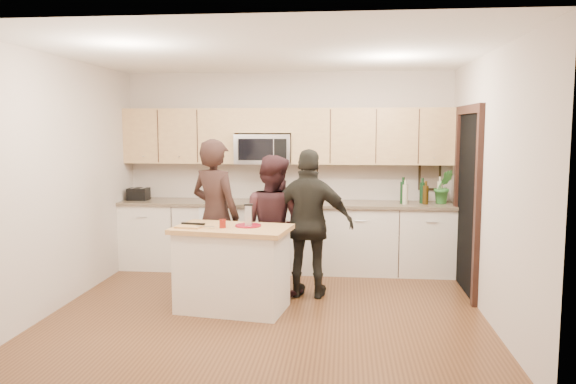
# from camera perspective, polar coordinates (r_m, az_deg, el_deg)

# --- Properties ---
(floor) EXTENTS (4.50, 4.50, 0.00)m
(floor) POSITION_cam_1_polar(r_m,az_deg,el_deg) (6.17, -1.96, -11.77)
(floor) COLOR brown
(floor) RESTS_ON ground
(room_shell) EXTENTS (4.52, 4.02, 2.71)m
(room_shell) POSITION_cam_1_polar(r_m,az_deg,el_deg) (5.86, -2.03, 4.50)
(room_shell) COLOR #BAAC9F
(room_shell) RESTS_ON ground
(back_cabinetry) EXTENTS (4.50, 0.66, 0.94)m
(back_cabinetry) POSITION_cam_1_polar(r_m,az_deg,el_deg) (7.68, -0.26, -4.47)
(back_cabinetry) COLOR silver
(back_cabinetry) RESTS_ON ground
(upper_cabinetry) EXTENTS (4.50, 0.33, 0.75)m
(upper_cabinetry) POSITION_cam_1_polar(r_m,az_deg,el_deg) (7.68, 0.10, 5.83)
(upper_cabinetry) COLOR tan
(upper_cabinetry) RESTS_ON ground
(microwave) EXTENTS (0.76, 0.41, 0.40)m
(microwave) POSITION_cam_1_polar(r_m,az_deg,el_deg) (7.69, -2.48, 4.39)
(microwave) COLOR silver
(microwave) RESTS_ON ground
(doorway) EXTENTS (0.06, 1.25, 2.20)m
(doorway) POSITION_cam_1_polar(r_m,az_deg,el_deg) (6.90, 17.76, -0.27)
(doorway) COLOR black
(doorway) RESTS_ON ground
(framed_picture) EXTENTS (0.30, 0.03, 0.38)m
(framed_picture) POSITION_cam_1_polar(r_m,az_deg,el_deg) (7.90, 14.19, 1.56)
(framed_picture) COLOR black
(framed_picture) RESTS_ON ground
(dish_towel) EXTENTS (0.34, 0.60, 0.48)m
(dish_towel) POSITION_cam_1_polar(r_m,az_deg,el_deg) (7.60, -7.56, -2.12)
(dish_towel) COLOR white
(dish_towel) RESTS_ON ground
(island) EXTENTS (1.29, 0.87, 0.90)m
(island) POSITION_cam_1_polar(r_m,az_deg,el_deg) (6.05, -5.67, -7.69)
(island) COLOR silver
(island) RESTS_ON ground
(red_plate) EXTENTS (0.28, 0.28, 0.02)m
(red_plate) POSITION_cam_1_polar(r_m,az_deg,el_deg) (5.97, -4.07, -3.42)
(red_plate) COLOR maroon
(red_plate) RESTS_ON island
(box_grater) EXTENTS (0.09, 0.06, 0.23)m
(box_grater) POSITION_cam_1_polar(r_m,az_deg,el_deg) (5.93, -4.02, -2.27)
(box_grater) COLOR silver
(box_grater) RESTS_ON red_plate
(drink_glass) EXTENTS (0.07, 0.07, 0.09)m
(drink_glass) POSITION_cam_1_polar(r_m,az_deg,el_deg) (5.89, -6.66, -3.22)
(drink_glass) COLOR maroon
(drink_glass) RESTS_ON island
(cutting_board) EXTENTS (0.29, 0.20, 0.02)m
(cutting_board) POSITION_cam_1_polar(r_m,az_deg,el_deg) (5.96, -10.04, -3.50)
(cutting_board) COLOR tan
(cutting_board) RESTS_ON island
(tongs) EXTENTS (0.27, 0.07, 0.02)m
(tongs) POSITION_cam_1_polar(r_m,az_deg,el_deg) (6.03, -9.61, -3.19)
(tongs) COLOR black
(tongs) RESTS_ON cutting_board
(knife) EXTENTS (0.21, 0.05, 0.01)m
(knife) POSITION_cam_1_polar(r_m,az_deg,el_deg) (5.89, -8.42, -3.47)
(knife) COLOR silver
(knife) RESTS_ON cutting_board
(toaster) EXTENTS (0.27, 0.22, 0.17)m
(toaster) POSITION_cam_1_polar(r_m,az_deg,el_deg) (8.05, -14.95, -0.20)
(toaster) COLOR black
(toaster) RESTS_ON back_cabinetry
(bottle_cluster) EXTENTS (0.57, 0.24, 0.35)m
(bottle_cluster) POSITION_cam_1_polar(r_m,az_deg,el_deg) (7.59, 13.15, 0.09)
(bottle_cluster) COLOR black
(bottle_cluster) RESTS_ON back_cabinetry
(orchid) EXTENTS (0.28, 0.24, 0.45)m
(orchid) POSITION_cam_1_polar(r_m,az_deg,el_deg) (7.67, 15.51, 0.52)
(orchid) COLOR #357E32
(orchid) RESTS_ON back_cabinetry
(woman_left) EXTENTS (0.78, 0.68, 1.81)m
(woman_left) POSITION_cam_1_polar(r_m,az_deg,el_deg) (6.69, -7.38, -2.40)
(woman_left) COLOR black
(woman_left) RESTS_ON ground
(woman_center) EXTENTS (0.97, 0.88, 1.63)m
(woman_center) POSITION_cam_1_polar(r_m,az_deg,el_deg) (6.58, -1.63, -3.31)
(woman_center) COLOR #30181B
(woman_center) RESTS_ON ground
(woman_right) EXTENTS (1.04, 0.53, 1.70)m
(woman_right) POSITION_cam_1_polar(r_m,az_deg,el_deg) (6.40, 2.22, -3.25)
(woman_right) COLOR black
(woman_right) RESTS_ON ground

